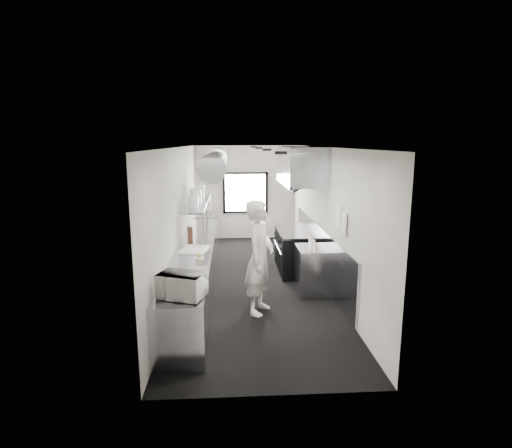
{
  "coord_description": "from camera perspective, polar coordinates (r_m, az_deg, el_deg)",
  "views": [
    {
      "loc": [
        -0.45,
        -8.26,
        2.91
      ],
      "look_at": [
        0.06,
        -0.2,
        1.28
      ],
      "focal_mm": 28.68,
      "sensor_mm": 36.0,
      "label": 1
    }
  ],
  "objects": [
    {
      "name": "squeeze_bottle_e",
      "position": [
        8.2,
        7.54,
        -2.28
      ],
      "size": [
        0.07,
        0.07,
        0.16
      ],
      "primitive_type": "cylinder",
      "rotation": [
        0.0,
        0.0,
        0.37
      ],
      "color": "silver",
      "rests_on": "bottle_station"
    },
    {
      "name": "plate_stack_c",
      "position": [
        9.68,
        -7.92,
        4.36
      ],
      "size": [
        0.29,
        0.29,
        0.34
      ],
      "primitive_type": "cylinder",
      "rotation": [
        0.0,
        0.0,
        -0.24
      ],
      "color": "white",
      "rests_on": "pass_shelf"
    },
    {
      "name": "ceiling",
      "position": [
        8.27,
        -0.49,
        10.66
      ],
      "size": [
        3.0,
        8.0,
        0.01
      ],
      "primitive_type": "cube",
      "color": "silver",
      "rests_on": "wall_back"
    },
    {
      "name": "plate_stack_a",
      "position": [
        8.48,
        -8.73,
        3.06
      ],
      "size": [
        0.22,
        0.22,
        0.25
      ],
      "primitive_type": "cylinder",
      "rotation": [
        0.0,
        0.0,
        -0.0
      ],
      "color": "white",
      "rests_on": "pass_shelf"
    },
    {
      "name": "prep_counter",
      "position": [
        8.17,
        -8.4,
        -6.24
      ],
      "size": [
        0.7,
        6.0,
        0.9
      ],
      "primitive_type": "cube",
      "color": "#9598A2",
      "rests_on": "floor"
    },
    {
      "name": "wall_left",
      "position": [
        8.46,
        -10.67,
        0.94
      ],
      "size": [
        0.02,
        8.0,
        2.8
      ],
      "primitive_type": "cube",
      "color": "silver",
      "rests_on": "floor"
    },
    {
      "name": "deli_tub_a",
      "position": [
        6.19,
        -11.33,
        -7.26
      ],
      "size": [
        0.16,
        0.16,
        0.1
      ],
      "primitive_type": "cylinder",
      "rotation": [
        0.0,
        0.0,
        -0.16
      ],
      "color": "silver",
      "rests_on": "prep_counter"
    },
    {
      "name": "deli_tub_b",
      "position": [
        6.41,
        -10.97,
        -6.61
      ],
      "size": [
        0.14,
        0.14,
        0.09
      ],
      "primitive_type": "cylinder",
      "rotation": [
        0.0,
        0.0,
        0.03
      ],
      "color": "silver",
      "rests_on": "prep_counter"
    },
    {
      "name": "range",
      "position": [
        9.4,
        5.64,
        -3.68
      ],
      "size": [
        0.88,
        1.6,
        0.94
      ],
      "color": "black",
      "rests_on": "floor"
    },
    {
      "name": "plate_stack_d",
      "position": [
        10.16,
        -7.82,
        4.67
      ],
      "size": [
        0.23,
        0.23,
        0.33
      ],
      "primitive_type": "cylinder",
      "rotation": [
        0.0,
        0.0,
        0.07
      ],
      "color": "white",
      "rests_on": "pass_shelf"
    },
    {
      "name": "pastry",
      "position": [
        7.23,
        -7.93,
        -4.35
      ],
      "size": [
        0.09,
        0.09,
        0.09
      ],
      "primitive_type": "sphere",
      "color": "tan",
      "rests_on": "small_plate"
    },
    {
      "name": "notice_sheet_b",
      "position": [
        7.11,
        12.15,
        0.13
      ],
      "size": [
        0.02,
        0.28,
        0.38
      ],
      "primitive_type": "cube",
      "color": "white",
      "rests_on": "wall_right"
    },
    {
      "name": "cutting_board",
      "position": [
        7.82,
        -8.61,
        -3.53
      ],
      "size": [
        0.59,
        0.71,
        0.02
      ],
      "primitive_type": "cube",
      "rotation": [
        0.0,
        0.0,
        -0.2
      ],
      "color": "silver",
      "rests_on": "prep_counter"
    },
    {
      "name": "squeeze_bottle_c",
      "position": [
        7.92,
        8.07,
        -2.79
      ],
      "size": [
        0.07,
        0.07,
        0.16
      ],
      "primitive_type": "cylinder",
      "rotation": [
        0.0,
        0.0,
        0.22
      ],
      "color": "silver",
      "rests_on": "bottle_station"
    },
    {
      "name": "floor",
      "position": [
        8.76,
        -0.46,
        -7.97
      ],
      "size": [
        3.0,
        8.0,
        0.01
      ],
      "primitive_type": "cube",
      "color": "black",
      "rests_on": "ground"
    },
    {
      "name": "line_cook",
      "position": [
        6.96,
        0.49,
        -4.67
      ],
      "size": [
        0.71,
        0.84,
        1.96
      ],
      "primitive_type": "imported",
      "rotation": [
        0.0,
        0.0,
        1.17
      ],
      "color": "silver",
      "rests_on": "floor"
    },
    {
      "name": "squeeze_bottle_b",
      "position": [
        7.82,
        7.7,
        -2.91
      ],
      "size": [
        0.08,
        0.08,
        0.18
      ],
      "primitive_type": "cylinder",
      "rotation": [
        0.0,
        0.0,
        0.34
      ],
      "color": "silver",
      "rests_on": "bottle_station"
    },
    {
      "name": "newspaper",
      "position": [
        6.62,
        -8.11,
        -6.33
      ],
      "size": [
        0.3,
        0.37,
        0.01
      ],
      "primitive_type": "cube",
      "rotation": [
        0.0,
        0.0,
        -0.01
      ],
      "color": "beige",
      "rests_on": "prep_counter"
    },
    {
      "name": "notice_sheet_a",
      "position": [
        7.43,
        11.44,
        1.04
      ],
      "size": [
        0.02,
        0.28,
        0.38
      ],
      "primitive_type": "cube",
      "color": "white",
      "rests_on": "wall_right"
    },
    {
      "name": "wall_front",
      "position": [
        4.54,
        2.33,
        -8.02
      ],
      "size": [
        3.0,
        0.02,
        2.8
      ],
      "primitive_type": "cube",
      "color": "silver",
      "rests_on": "floor"
    },
    {
      "name": "wall_right",
      "position": [
        8.62,
        9.54,
        1.17
      ],
      "size": [
        0.02,
        8.0,
        2.8
      ],
      "primitive_type": "cube",
      "color": "silver",
      "rests_on": "floor"
    },
    {
      "name": "exhaust_hood",
      "position": [
        9.1,
        6.25,
        8.08
      ],
      "size": [
        0.81,
        2.2,
        0.88
      ],
      "color": "#9598A2",
      "rests_on": "ceiling"
    },
    {
      "name": "wall_back",
      "position": [
        12.36,
        -1.49,
        4.39
      ],
      "size": [
        3.0,
        0.02,
        2.8
      ],
      "primitive_type": "cube",
      "color": "silver",
      "rests_on": "floor"
    },
    {
      "name": "squeeze_bottle_d",
      "position": [
        8.14,
        7.77,
        -2.4
      ],
      "size": [
        0.06,
        0.06,
        0.16
      ],
      "primitive_type": "cylinder",
      "rotation": [
        0.0,
        0.0,
        0.15
      ],
      "color": "silver",
      "rests_on": "bottle_station"
    },
    {
      "name": "far_work_table",
      "position": [
        11.74,
        -6.94,
        -0.77
      ],
      "size": [
        0.7,
        1.2,
        0.9
      ],
      "primitive_type": "cube",
      "color": "#9598A2",
      "rests_on": "floor"
    },
    {
      "name": "knife_block",
      "position": [
        8.74,
        -9.19,
        -1.23
      ],
      "size": [
        0.13,
        0.23,
        0.24
      ],
      "primitive_type": "cube",
      "rotation": [
        0.0,
        0.0,
        0.17
      ],
      "color": "brown",
      "rests_on": "prep_counter"
    },
    {
      "name": "wall_cladding",
      "position": [
        9.08,
        8.82,
        -3.78
      ],
      "size": [
        0.03,
        5.5,
        1.1
      ],
      "primitive_type": "cube",
      "color": "#9598A2",
      "rests_on": "wall_right"
    },
    {
      "name": "squeeze_bottle_a",
      "position": [
        7.63,
        8.28,
        -3.34
      ],
      "size": [
        0.06,
        0.06,
        0.16
      ],
      "primitive_type": "cylinder",
      "rotation": [
        0.0,
        0.0,
        0.01
      ],
      "color": "silver",
      "rests_on": "bottle_station"
    },
    {
      "name": "hvac_duct",
      "position": [
        8.67,
        -5.32,
        8.99
      ],
      "size": [
        0.4,
        6.4,
        0.4
      ],
      "primitive_type": "cylinder",
      "rotation": [
        1.57,
        0.0,
        0.0
      ],
      "color": "#92969A",
      "rests_on": "ceiling"
    },
    {
      "name": "microwave",
      "position": [
        5.49,
        -10.35,
        -8.41
      ],
      "size": [
        0.65,
        0.57,
        0.33
      ],
      "primitive_type": "imported",
      "rotation": [
        0.0,
        0.0,
        -0.34
      ],
      "color": "white",
      "rests_on": "prep_counter"
    },
    {
      "name": "plate_stack_b",
      "position": [
        9.08,
        -8.42,
        3.86
      ],
      "size": [
        0.3,
        0.3,
        0.33
      ],
      "primitive_type": "cylinder",
      "rotation": [
        0.0,
        0.0,
        0.23
      ],
      "color": "white",
      "rests_on": "pass_shelf"
    },
    {
      "name": "bottle_station",
      "position": [
        8.11,
        8.01,
        -6.36
      ],
      "size": [
        0.65,
        0.8,
        0.9
      ],
      "primitive_type": "cube",
      "color": "#9598A2",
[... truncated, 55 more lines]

